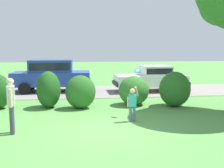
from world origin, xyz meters
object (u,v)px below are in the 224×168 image
Objects in this scene: parked_suv at (51,74)px; adult_onlooker at (11,103)px; parked_sedan at (152,77)px; child_thrower at (132,102)px; frisbee at (138,70)px.

parked_suv is 7.89m from adult_onlooker.
child_thrower is at bearing -110.69° from parked_sedan.
child_thrower is 1.38m from frisbee.
parked_suv is 7.83m from child_thrower.
parked_sedan is 6.84m from child_thrower.
adult_onlooker is at bearing -92.82° from parked_suv.
adult_onlooker is (-3.96, -0.92, 0.27)m from child_thrower.
parked_suv is at bearing 122.56° from frisbee.
child_thrower is (3.58, -6.96, -0.36)m from parked_suv.
frisbee reaches higher than child_thrower.
parked_suv reaches higher than adult_onlooker.
parked_suv reaches higher than frisbee.
parked_sedan is at bearing 48.93° from adult_onlooker.
frisbee is 4.72m from adult_onlooker.
parked_suv is (-5.99, 0.56, 0.23)m from parked_sedan.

